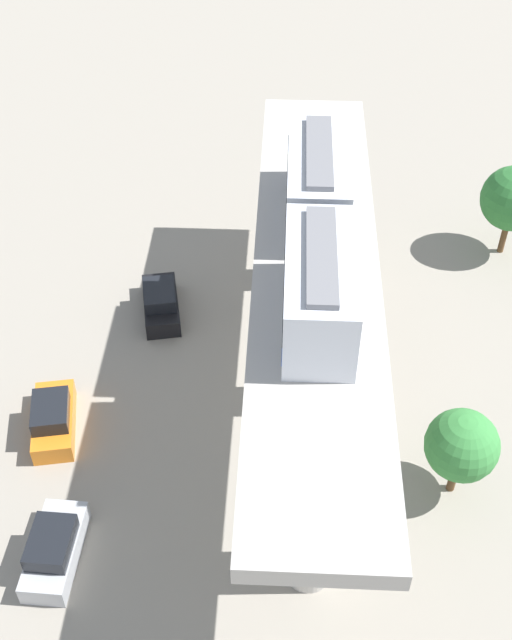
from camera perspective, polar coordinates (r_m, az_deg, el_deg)
name	(u,v)px	position (r m, az deg, el deg)	size (l,w,h in m)	color
ground_plane	(307,401)	(39.36, 3.65, -5.69)	(120.00, 120.00, 0.00)	gray
viaduct	(314,303)	(34.87, 4.10, 1.17)	(5.20, 28.00, 8.48)	#B7B2AA
train	(318,232)	(32.65, 4.41, 6.20)	(2.64, 13.55, 3.24)	silver
parked_car_orange	(53,418)	(38.73, -14.09, -6.74)	(2.53, 4.46, 1.76)	orange
parked_car_silver	(54,549)	(34.58, -14.02, -15.37)	(1.97, 4.27, 1.76)	#B2B5BA
parked_car_black	(161,302)	(43.50, -6.73, 1.24)	(2.57, 4.47, 1.76)	black
tree_near_viaduct	(462,446)	(34.79, 14.29, -8.58)	(3.11, 3.11, 4.55)	brown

